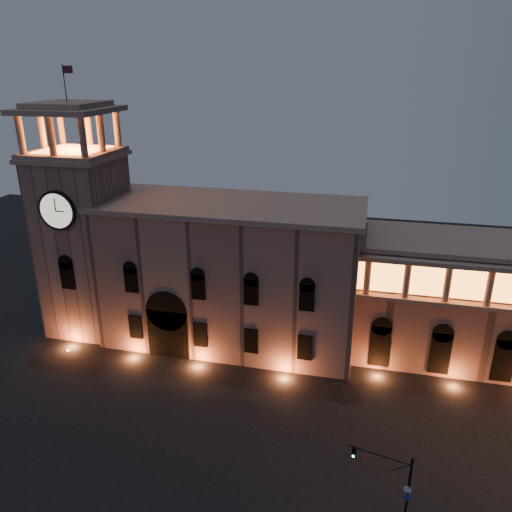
{
  "coord_description": "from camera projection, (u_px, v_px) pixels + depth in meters",
  "views": [
    {
      "loc": [
        13.6,
        -31.09,
        32.37
      ],
      "look_at": [
        2.53,
        16.0,
        13.7
      ],
      "focal_mm": 35.0,
      "sensor_mm": 36.0,
      "label": 1
    }
  ],
  "objects": [
    {
      "name": "government_building",
      "position": [
        230.0,
        274.0,
        60.0
      ],
      "size": [
        30.8,
        12.8,
        17.6
      ],
      "color": "#8D685C",
      "rests_on": "ground"
    },
    {
      "name": "ground",
      "position": [
        185.0,
        467.0,
        42.8
      ],
      "size": [
        160.0,
        160.0,
        0.0
      ],
      "primitive_type": "plane",
      "color": "black",
      "rests_on": "ground"
    },
    {
      "name": "traffic_light",
      "position": [
        396.0,
        489.0,
        36.2
      ],
      "size": [
        4.83,
        1.33,
        6.76
      ],
      "rotation": [
        0.0,
        0.0,
        -0.22
      ],
      "color": "black",
      "rests_on": "ground"
    },
    {
      "name": "clock_tower",
      "position": [
        84.0,
        236.0,
        61.73
      ],
      "size": [
        9.8,
        9.8,
        32.4
      ],
      "color": "#8D685C",
      "rests_on": "ground"
    }
  ]
}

